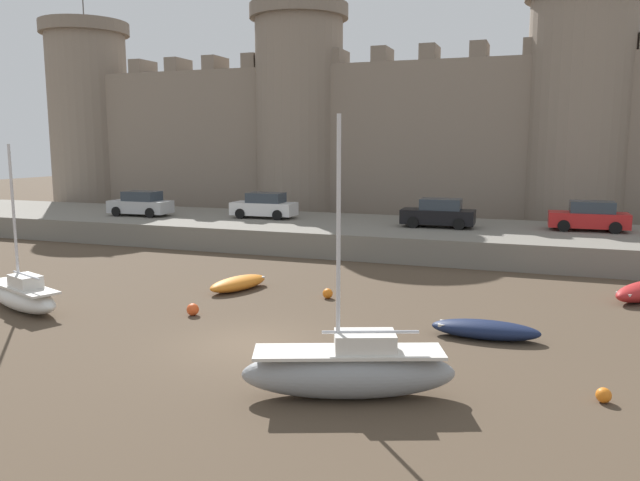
{
  "coord_description": "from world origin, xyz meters",
  "views": [
    {
      "loc": [
        8.18,
        -16.41,
        6.05
      ],
      "look_at": [
        0.37,
        5.03,
        2.5
      ],
      "focal_mm": 35.0,
      "sensor_mm": 36.0,
      "label": 1
    }
  ],
  "objects_px": {
    "sailboat_foreground_right": "(349,370)",
    "car_quay_centre_east": "(589,217)",
    "mooring_buoy_near_shore": "(193,310)",
    "mooring_buoy_off_centre": "(328,293)",
    "rowboat_midflat_right": "(485,329)",
    "car_quay_west": "(264,206)",
    "car_quay_centre_west": "(439,214)",
    "sailboat_foreground_left": "(23,295)",
    "rowboat_midflat_centre": "(238,283)",
    "mooring_buoy_mid_mud": "(604,395)",
    "car_quay_east": "(141,204)"
  },
  "relations": [
    {
      "from": "sailboat_foreground_right",
      "to": "car_quay_centre_east",
      "type": "bearing_deg",
      "value": 74.31
    },
    {
      "from": "sailboat_foreground_right",
      "to": "mooring_buoy_near_shore",
      "type": "xyz_separation_m",
      "value": [
        -7.39,
        4.98,
        -0.46
      ]
    },
    {
      "from": "sailboat_foreground_right",
      "to": "mooring_buoy_off_centre",
      "type": "xyz_separation_m",
      "value": [
        -3.7,
        8.96,
        -0.48
      ]
    },
    {
      "from": "rowboat_midflat_right",
      "to": "car_quay_west",
      "type": "height_order",
      "value": "car_quay_west"
    },
    {
      "from": "car_quay_centre_west",
      "to": "car_quay_west",
      "type": "distance_m",
      "value": 11.2
    },
    {
      "from": "car_quay_west",
      "to": "sailboat_foreground_left",
      "type": "bearing_deg",
      "value": -92.88
    },
    {
      "from": "car_quay_centre_east",
      "to": "mooring_buoy_off_centre",
      "type": "bearing_deg",
      "value": -125.87
    },
    {
      "from": "mooring_buoy_off_centre",
      "to": "car_quay_centre_east",
      "type": "height_order",
      "value": "car_quay_centre_east"
    },
    {
      "from": "mooring_buoy_off_centre",
      "to": "mooring_buoy_near_shore",
      "type": "bearing_deg",
      "value": -132.85
    },
    {
      "from": "rowboat_midflat_centre",
      "to": "mooring_buoy_off_centre",
      "type": "bearing_deg",
      "value": -0.95
    },
    {
      "from": "sailboat_foreground_right",
      "to": "sailboat_foreground_left",
      "type": "xyz_separation_m",
      "value": [
        -13.64,
        3.5,
        -0.12
      ]
    },
    {
      "from": "rowboat_midflat_right",
      "to": "car_quay_centre_west",
      "type": "height_order",
      "value": "car_quay_centre_west"
    },
    {
      "from": "mooring_buoy_off_centre",
      "to": "mooring_buoy_near_shore",
      "type": "relative_size",
      "value": 0.92
    },
    {
      "from": "rowboat_midflat_centre",
      "to": "car_quay_centre_west",
      "type": "distance_m",
      "value": 14.24
    },
    {
      "from": "mooring_buoy_mid_mud",
      "to": "car_quay_centre_east",
      "type": "distance_m",
      "value": 21.38
    },
    {
      "from": "mooring_buoy_near_shore",
      "to": "car_quay_east",
      "type": "distance_m",
      "value": 20.79
    },
    {
      "from": "rowboat_midflat_centre",
      "to": "mooring_buoy_mid_mud",
      "type": "height_order",
      "value": "rowboat_midflat_centre"
    },
    {
      "from": "rowboat_midflat_right",
      "to": "mooring_buoy_near_shore",
      "type": "height_order",
      "value": "rowboat_midflat_right"
    },
    {
      "from": "mooring_buoy_off_centre",
      "to": "car_quay_centre_east",
      "type": "xyz_separation_m",
      "value": [
        10.17,
        14.06,
        1.92
      ]
    },
    {
      "from": "rowboat_midflat_right",
      "to": "car_quay_centre_east",
      "type": "relative_size",
      "value": 0.81
    },
    {
      "from": "rowboat_midflat_centre",
      "to": "mooring_buoy_off_centre",
      "type": "relative_size",
      "value": 7.87
    },
    {
      "from": "car_quay_centre_east",
      "to": "rowboat_midflat_centre",
      "type": "bearing_deg",
      "value": -135.31
    },
    {
      "from": "mooring_buoy_near_shore",
      "to": "mooring_buoy_mid_mud",
      "type": "bearing_deg",
      "value": -13.87
    },
    {
      "from": "mooring_buoy_off_centre",
      "to": "car_quay_east",
      "type": "height_order",
      "value": "car_quay_east"
    },
    {
      "from": "car_quay_west",
      "to": "car_quay_centre_east",
      "type": "relative_size",
      "value": 1.0
    },
    {
      "from": "mooring_buoy_mid_mud",
      "to": "mooring_buoy_near_shore",
      "type": "bearing_deg",
      "value": 166.13
    },
    {
      "from": "mooring_buoy_off_centre",
      "to": "sailboat_foreground_right",
      "type": "bearing_deg",
      "value": -67.57
    },
    {
      "from": "mooring_buoy_mid_mud",
      "to": "mooring_buoy_near_shore",
      "type": "distance_m",
      "value": 13.53
    },
    {
      "from": "rowboat_midflat_centre",
      "to": "sailboat_foreground_right",
      "type": "bearing_deg",
      "value": -49.63
    },
    {
      "from": "rowboat_midflat_right",
      "to": "car_quay_west",
      "type": "xyz_separation_m",
      "value": [
        -15.32,
        16.53,
        1.82
      ]
    },
    {
      "from": "rowboat_midflat_centre",
      "to": "sailboat_foreground_left",
      "type": "height_order",
      "value": "sailboat_foreground_left"
    },
    {
      "from": "rowboat_midflat_centre",
      "to": "car_quay_centre_east",
      "type": "distance_m",
      "value": 19.98
    },
    {
      "from": "rowboat_midflat_centre",
      "to": "mooring_buoy_near_shore",
      "type": "distance_m",
      "value": 4.06
    },
    {
      "from": "sailboat_foreground_left",
      "to": "mooring_buoy_near_shore",
      "type": "xyz_separation_m",
      "value": [
        6.24,
        1.49,
        -0.34
      ]
    },
    {
      "from": "car_quay_east",
      "to": "mooring_buoy_off_centre",
      "type": "bearing_deg",
      "value": -34.35
    },
    {
      "from": "rowboat_midflat_right",
      "to": "car_quay_centre_east",
      "type": "bearing_deg",
      "value": 77.45
    },
    {
      "from": "car_quay_centre_west",
      "to": "car_quay_centre_east",
      "type": "relative_size",
      "value": 1.0
    },
    {
      "from": "sailboat_foreground_right",
      "to": "car_quay_east",
      "type": "xyz_separation_m",
      "value": [
        -20.87,
        20.7,
        1.44
      ]
    },
    {
      "from": "rowboat_midflat_centre",
      "to": "car_quay_centre_east",
      "type": "relative_size",
      "value": 0.76
    },
    {
      "from": "car_quay_east",
      "to": "mooring_buoy_near_shore",
      "type": "bearing_deg",
      "value": -49.38
    },
    {
      "from": "mooring_buoy_mid_mud",
      "to": "car_quay_west",
      "type": "bearing_deg",
      "value": 131.81
    },
    {
      "from": "sailboat_foreground_left",
      "to": "mooring_buoy_off_centre",
      "type": "height_order",
      "value": "sailboat_foreground_left"
    },
    {
      "from": "car_quay_west",
      "to": "mooring_buoy_near_shore",
      "type": "bearing_deg",
      "value": -73.04
    },
    {
      "from": "mooring_buoy_off_centre",
      "to": "rowboat_midflat_centre",
      "type": "bearing_deg",
      "value": 179.05
    },
    {
      "from": "sailboat_foreground_left",
      "to": "rowboat_midflat_right",
      "type": "distance_m",
      "value": 16.44
    },
    {
      "from": "rowboat_midflat_centre",
      "to": "car_quay_centre_east",
      "type": "bearing_deg",
      "value": 44.69
    },
    {
      "from": "mooring_buoy_near_shore",
      "to": "car_quay_centre_east",
      "type": "relative_size",
      "value": 0.11
    },
    {
      "from": "mooring_buoy_mid_mud",
      "to": "car_quay_east",
      "type": "height_order",
      "value": "car_quay_east"
    },
    {
      "from": "car_quay_centre_west",
      "to": "rowboat_midflat_right",
      "type": "bearing_deg",
      "value": -75.44
    },
    {
      "from": "car_quay_east",
      "to": "car_quay_centre_east",
      "type": "bearing_deg",
      "value": 4.86
    }
  ]
}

